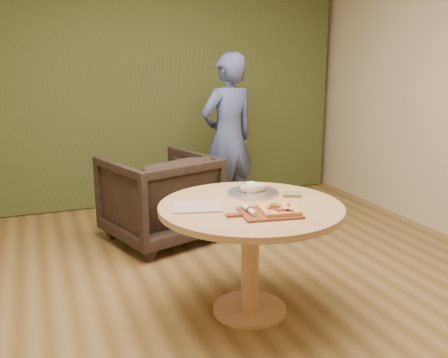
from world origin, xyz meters
name	(u,v)px	position (x,y,z in m)	size (l,w,h in m)	color
room_shell	(236,105)	(0.00, 0.00, 1.40)	(5.04, 6.04, 2.84)	olive
curtain	(136,81)	(0.00, 2.90, 1.40)	(4.80, 0.14, 2.78)	#353E1C
pedestal_table	(251,225)	(0.14, 0.08, 0.61)	(1.19, 1.19, 0.75)	tan
pizza_paddle	(268,213)	(0.16, -0.13, 0.76)	(0.47, 0.33, 0.01)	brown
flatbread_pizza	(279,209)	(0.22, -0.15, 0.78)	(0.25, 0.25, 0.04)	#E59F59
cutlery_roll	(249,210)	(0.05, -0.10, 0.78)	(0.03, 0.20, 0.03)	silver
newspaper	(197,207)	(-0.20, 0.15, 0.76)	(0.30, 0.25, 0.01)	silver
serving_tray	(253,193)	(0.26, 0.32, 0.76)	(0.36, 0.36, 0.02)	silver
bread_roll	(252,188)	(0.26, 0.32, 0.79)	(0.19, 0.09, 0.09)	#E3BB8A
green_packet	(292,194)	(0.49, 0.17, 0.76)	(0.12, 0.10, 0.02)	#545A28
armchair	(159,194)	(-0.09, 1.61, 0.45)	(0.87, 0.82, 0.90)	black
person_standing	(228,138)	(0.75, 2.01, 0.85)	(0.62, 0.41, 1.71)	#425185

